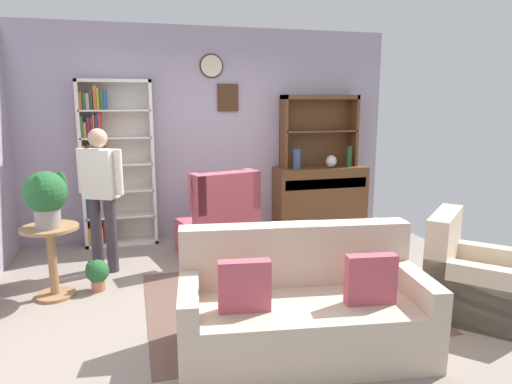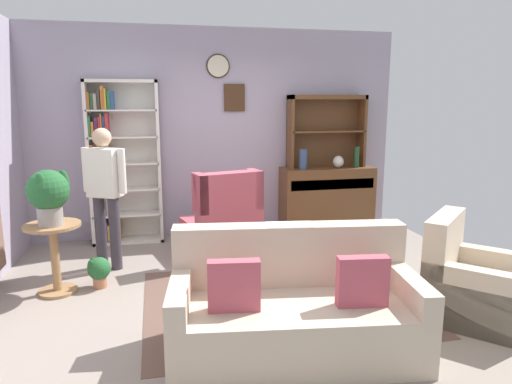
{
  "view_description": "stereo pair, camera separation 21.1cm",
  "coord_description": "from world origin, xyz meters",
  "px_view_note": "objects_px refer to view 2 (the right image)",
  "views": [
    {
      "loc": [
        -1.07,
        -4.12,
        1.84
      ],
      "look_at": [
        0.1,
        0.2,
        0.95
      ],
      "focal_mm": 32.26,
      "sensor_mm": 36.0,
      "label": 1
    },
    {
      "loc": [
        -0.87,
        -4.17,
        1.84
      ],
      "look_at": [
        0.1,
        0.2,
        0.95
      ],
      "focal_mm": 32.26,
      "sensor_mm": 36.0,
      "label": 2
    }
  ],
  "objects_px": {
    "potted_plant_large": "(49,193)",
    "book_stack": "(270,261)",
    "person_reading": "(105,188)",
    "vase_round": "(338,162)",
    "couch_floral": "(294,311)",
    "bottle_wine": "(357,157)",
    "potted_plant_small": "(99,270)",
    "armchair_floral": "(472,286)",
    "coffee_table": "(265,268)",
    "sideboard": "(327,196)",
    "sideboard_hutch": "(326,121)",
    "wingback_chair": "(223,225)",
    "bookshelf": "(118,164)",
    "plant_stand": "(55,251)",
    "vase_tall": "(303,159)"
  },
  "relations": [
    {
      "from": "bookshelf",
      "to": "couch_floral",
      "type": "xyz_separation_m",
      "value": [
        1.43,
        -3.08,
        -0.73
      ]
    },
    {
      "from": "vase_round",
      "to": "couch_floral",
      "type": "bearing_deg",
      "value": -117.62
    },
    {
      "from": "vase_round",
      "to": "bottle_wine",
      "type": "bearing_deg",
      "value": -4.95
    },
    {
      "from": "potted_plant_small",
      "to": "sideboard",
      "type": "bearing_deg",
      "value": 26.16
    },
    {
      "from": "couch_floral",
      "to": "wingback_chair",
      "type": "distance_m",
      "value": 2.24
    },
    {
      "from": "bottle_wine",
      "to": "potted_plant_large",
      "type": "distance_m",
      "value": 4.01
    },
    {
      "from": "sideboard_hutch",
      "to": "plant_stand",
      "type": "relative_size",
      "value": 1.59
    },
    {
      "from": "potted_plant_large",
      "to": "person_reading",
      "type": "distance_m",
      "value": 0.78
    },
    {
      "from": "sideboard",
      "to": "coffee_table",
      "type": "height_order",
      "value": "sideboard"
    },
    {
      "from": "vase_round",
      "to": "armchair_floral",
      "type": "height_order",
      "value": "vase_round"
    },
    {
      "from": "vase_round",
      "to": "potted_plant_large",
      "type": "xyz_separation_m",
      "value": [
        -3.47,
        -1.48,
        -0.01
      ]
    },
    {
      "from": "sideboard",
      "to": "armchair_floral",
      "type": "distance_m",
      "value": 2.84
    },
    {
      "from": "person_reading",
      "to": "plant_stand",
      "type": "bearing_deg",
      "value": -126.47
    },
    {
      "from": "wingback_chair",
      "to": "vase_round",
      "type": "bearing_deg",
      "value": 22.21
    },
    {
      "from": "potted_plant_large",
      "to": "coffee_table",
      "type": "bearing_deg",
      "value": -19.07
    },
    {
      "from": "sideboard",
      "to": "bottle_wine",
      "type": "height_order",
      "value": "bottle_wine"
    },
    {
      "from": "bookshelf",
      "to": "plant_stand",
      "type": "xyz_separation_m",
      "value": [
        -0.52,
        -1.58,
        -0.62
      ]
    },
    {
      "from": "bookshelf",
      "to": "person_reading",
      "type": "relative_size",
      "value": 1.35
    },
    {
      "from": "coffee_table",
      "to": "person_reading",
      "type": "bearing_deg",
      "value": 138.43
    },
    {
      "from": "sideboard_hutch",
      "to": "bottle_wine",
      "type": "relative_size",
      "value": 3.76
    },
    {
      "from": "bottle_wine",
      "to": "armchair_floral",
      "type": "relative_size",
      "value": 0.27
    },
    {
      "from": "bottle_wine",
      "to": "book_stack",
      "type": "xyz_separation_m",
      "value": [
        -1.8,
        -2.2,
        -0.61
      ]
    },
    {
      "from": "plant_stand",
      "to": "potted_plant_small",
      "type": "bearing_deg",
      "value": 6.05
    },
    {
      "from": "book_stack",
      "to": "wingback_chair",
      "type": "bearing_deg",
      "value": 97.49
    },
    {
      "from": "bottle_wine",
      "to": "coffee_table",
      "type": "relative_size",
      "value": 0.37
    },
    {
      "from": "person_reading",
      "to": "coffee_table",
      "type": "relative_size",
      "value": 1.95
    },
    {
      "from": "potted_plant_large",
      "to": "book_stack",
      "type": "relative_size",
      "value": 2.82
    },
    {
      "from": "bookshelf",
      "to": "armchair_floral",
      "type": "distance_m",
      "value": 4.3
    },
    {
      "from": "bottle_wine",
      "to": "potted_plant_small",
      "type": "bearing_deg",
      "value": -157.83
    },
    {
      "from": "person_reading",
      "to": "vase_round",
      "type": "bearing_deg",
      "value": 15.41
    },
    {
      "from": "sideboard",
      "to": "vase_tall",
      "type": "relative_size",
      "value": 4.74
    },
    {
      "from": "armchair_floral",
      "to": "potted_plant_small",
      "type": "bearing_deg",
      "value": 156.82
    },
    {
      "from": "potted_plant_small",
      "to": "coffee_table",
      "type": "distance_m",
      "value": 1.71
    },
    {
      "from": "vase_tall",
      "to": "bottle_wine",
      "type": "height_order",
      "value": "bottle_wine"
    },
    {
      "from": "couch_floral",
      "to": "armchair_floral",
      "type": "bearing_deg",
      "value": 6.08
    },
    {
      "from": "plant_stand",
      "to": "coffee_table",
      "type": "xyz_separation_m",
      "value": [
        1.91,
        -0.71,
        -0.07
      ]
    },
    {
      "from": "vase_tall",
      "to": "wingback_chair",
      "type": "relative_size",
      "value": 0.26
    },
    {
      "from": "potted_plant_large",
      "to": "sideboard",
      "type": "bearing_deg",
      "value": 24.88
    },
    {
      "from": "bookshelf",
      "to": "person_reading",
      "type": "xyz_separation_m",
      "value": [
        -0.08,
        -0.99,
        -0.14
      ]
    },
    {
      "from": "armchair_floral",
      "to": "wingback_chair",
      "type": "height_order",
      "value": "wingback_chair"
    },
    {
      "from": "armchair_floral",
      "to": "potted_plant_large",
      "type": "bearing_deg",
      "value": 160.37
    },
    {
      "from": "bottle_wine",
      "to": "armchair_floral",
      "type": "bearing_deg",
      "value": -93.22
    },
    {
      "from": "potted_plant_small",
      "to": "book_stack",
      "type": "distance_m",
      "value": 1.79
    },
    {
      "from": "couch_floral",
      "to": "potted_plant_large",
      "type": "relative_size",
      "value": 3.6
    },
    {
      "from": "armchair_floral",
      "to": "book_stack",
      "type": "relative_size",
      "value": 5.79
    },
    {
      "from": "vase_round",
      "to": "plant_stand",
      "type": "relative_size",
      "value": 0.25
    },
    {
      "from": "bookshelf",
      "to": "sideboard_hutch",
      "type": "relative_size",
      "value": 1.91
    },
    {
      "from": "sideboard",
      "to": "potted_plant_large",
      "type": "xyz_separation_m",
      "value": [
        -3.34,
        -1.55,
        0.49
      ]
    },
    {
      "from": "potted_plant_large",
      "to": "couch_floral",
      "type": "bearing_deg",
      "value": -36.84
    },
    {
      "from": "book_stack",
      "to": "person_reading",
      "type": "bearing_deg",
      "value": 137.22
    }
  ]
}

